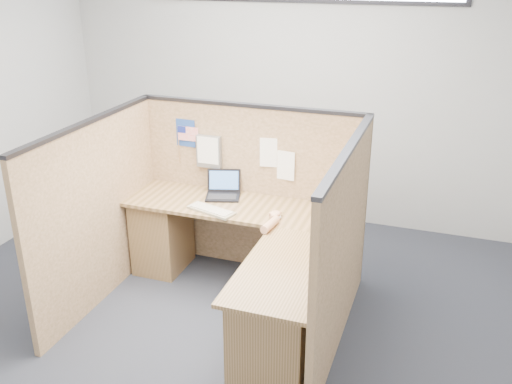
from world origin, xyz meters
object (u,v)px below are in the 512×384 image
at_px(laptop, 225,190).
at_px(keyboard, 211,210).
at_px(l_desk, 243,265).
at_px(mouse, 276,216).

bearing_deg(laptop, keyboard, -103.72).
bearing_deg(l_desk, laptop, 124.02).
height_order(keyboard, mouse, mouse).
bearing_deg(keyboard, laptop, 109.92).
bearing_deg(l_desk, keyboard, 151.58).
bearing_deg(laptop, l_desk, -73.02).
height_order(laptop, mouse, laptop).
xyz_separation_m(laptop, mouse, (0.56, -0.31, -0.03)).
bearing_deg(keyboard, mouse, 21.50).
bearing_deg(keyboard, l_desk, -11.82).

